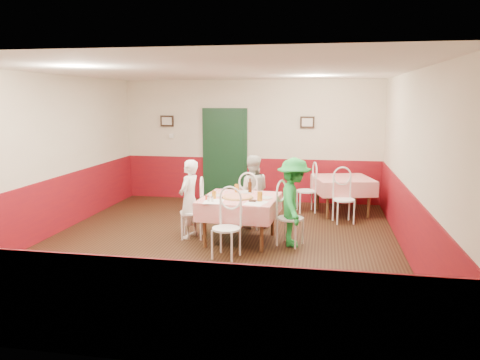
% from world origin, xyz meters
% --- Properties ---
extents(floor, '(7.00, 7.00, 0.00)m').
position_xyz_m(floor, '(0.00, 0.00, 0.00)').
color(floor, black).
rests_on(floor, ground).
extents(ceiling, '(7.00, 7.00, 0.00)m').
position_xyz_m(ceiling, '(0.00, 0.00, 2.80)').
color(ceiling, white).
rests_on(ceiling, back_wall).
extents(back_wall, '(6.00, 0.10, 2.80)m').
position_xyz_m(back_wall, '(0.00, 3.50, 1.40)').
color(back_wall, beige).
rests_on(back_wall, ground).
extents(front_wall, '(6.00, 0.10, 2.80)m').
position_xyz_m(front_wall, '(0.00, -3.50, 1.40)').
color(front_wall, beige).
rests_on(front_wall, ground).
extents(left_wall, '(0.10, 7.00, 2.80)m').
position_xyz_m(left_wall, '(-3.00, 0.00, 1.40)').
color(left_wall, beige).
rests_on(left_wall, ground).
extents(right_wall, '(0.10, 7.00, 2.80)m').
position_xyz_m(right_wall, '(3.00, 0.00, 1.40)').
color(right_wall, beige).
rests_on(right_wall, ground).
extents(wainscot_back, '(6.00, 0.03, 1.00)m').
position_xyz_m(wainscot_back, '(0.00, 3.48, 0.50)').
color(wainscot_back, maroon).
rests_on(wainscot_back, ground).
extents(wainscot_front, '(6.00, 0.03, 1.00)m').
position_xyz_m(wainscot_front, '(0.00, -3.48, 0.50)').
color(wainscot_front, maroon).
rests_on(wainscot_front, ground).
extents(wainscot_left, '(0.03, 7.00, 1.00)m').
position_xyz_m(wainscot_left, '(-2.98, 0.00, 0.50)').
color(wainscot_left, maroon).
rests_on(wainscot_left, ground).
extents(wainscot_right, '(0.03, 7.00, 1.00)m').
position_xyz_m(wainscot_right, '(2.98, 0.00, 0.50)').
color(wainscot_right, maroon).
rests_on(wainscot_right, ground).
extents(door, '(0.96, 0.06, 2.10)m').
position_xyz_m(door, '(-0.60, 3.45, 1.05)').
color(door, black).
rests_on(door, ground).
extents(picture_left, '(0.32, 0.03, 0.26)m').
position_xyz_m(picture_left, '(-2.00, 3.45, 1.85)').
color(picture_left, black).
rests_on(picture_left, back_wall).
extents(picture_right, '(0.32, 0.03, 0.26)m').
position_xyz_m(picture_right, '(1.30, 3.45, 1.85)').
color(picture_right, black).
rests_on(picture_right, back_wall).
extents(thermostat, '(0.10, 0.03, 0.10)m').
position_xyz_m(thermostat, '(-1.90, 3.45, 1.50)').
color(thermostat, white).
rests_on(thermostat, back_wall).
extents(main_table, '(1.30, 1.30, 0.77)m').
position_xyz_m(main_table, '(0.34, 0.28, 0.38)').
color(main_table, red).
rests_on(main_table, ground).
extents(second_table, '(1.36, 1.36, 0.77)m').
position_xyz_m(second_table, '(2.10, 2.56, 0.38)').
color(second_table, red).
rests_on(second_table, ground).
extents(chair_left, '(0.48, 0.48, 0.90)m').
position_xyz_m(chair_left, '(-0.51, 0.34, 0.45)').
color(chair_left, white).
rests_on(chair_left, ground).
extents(chair_right, '(0.53, 0.53, 0.90)m').
position_xyz_m(chair_right, '(1.18, 0.23, 0.45)').
color(chair_right, white).
rests_on(chair_right, ground).
extents(chair_far, '(0.49, 0.49, 0.90)m').
position_xyz_m(chair_far, '(0.39, 1.13, 0.45)').
color(chair_far, white).
rests_on(chair_far, ground).
extents(chair_near, '(0.50, 0.50, 0.90)m').
position_xyz_m(chair_near, '(0.28, -0.56, 0.45)').
color(chair_near, white).
rests_on(chair_near, ground).
extents(chair_second_a, '(0.51, 0.51, 0.90)m').
position_xyz_m(chair_second_a, '(1.35, 2.56, 0.45)').
color(chair_second_a, white).
rests_on(chair_second_a, ground).
extents(chair_second_b, '(0.51, 0.51, 0.90)m').
position_xyz_m(chair_second_b, '(2.10, 1.81, 0.45)').
color(chair_second_b, white).
rests_on(chair_second_b, ground).
extents(pizza, '(0.53, 0.53, 0.03)m').
position_xyz_m(pizza, '(0.31, 0.21, 0.78)').
color(pizza, '#B74723').
rests_on(pizza, main_table).
extents(plate_left, '(0.27, 0.27, 0.01)m').
position_xyz_m(plate_left, '(-0.10, 0.31, 0.77)').
color(plate_left, white).
rests_on(plate_left, main_table).
extents(plate_right, '(0.27, 0.27, 0.01)m').
position_xyz_m(plate_right, '(0.75, 0.28, 0.77)').
color(plate_right, white).
rests_on(plate_right, main_table).
extents(plate_far, '(0.27, 0.27, 0.01)m').
position_xyz_m(plate_far, '(0.36, 0.69, 0.77)').
color(plate_far, white).
rests_on(plate_far, main_table).
extents(glass_a, '(0.07, 0.07, 0.13)m').
position_xyz_m(glass_a, '(-0.06, 0.08, 0.82)').
color(glass_a, '#BF7219').
rests_on(glass_a, main_table).
extents(glass_b, '(0.09, 0.09, 0.16)m').
position_xyz_m(glass_b, '(0.70, 0.03, 0.84)').
color(glass_b, '#BF7219').
rests_on(glass_b, main_table).
extents(glass_c, '(0.08, 0.08, 0.14)m').
position_xyz_m(glass_c, '(0.21, 0.68, 0.83)').
color(glass_c, '#BF7219').
rests_on(glass_c, main_table).
extents(beer_bottle, '(0.07, 0.07, 0.23)m').
position_xyz_m(beer_bottle, '(0.44, 0.65, 0.88)').
color(beer_bottle, '#381C0A').
rests_on(beer_bottle, main_table).
extents(shaker_a, '(0.04, 0.04, 0.09)m').
position_xyz_m(shaker_a, '(-0.10, -0.12, 0.81)').
color(shaker_a, silver).
rests_on(shaker_a, main_table).
extents(shaker_b, '(0.04, 0.04, 0.09)m').
position_xyz_m(shaker_b, '(-0.03, -0.16, 0.81)').
color(shaker_b, silver).
rests_on(shaker_b, main_table).
extents(shaker_c, '(0.04, 0.04, 0.09)m').
position_xyz_m(shaker_c, '(-0.16, -0.02, 0.81)').
color(shaker_c, '#B23319').
rests_on(shaker_c, main_table).
extents(menu_left, '(0.33, 0.42, 0.00)m').
position_xyz_m(menu_left, '(-0.02, -0.12, 0.76)').
color(menu_left, white).
rests_on(menu_left, main_table).
extents(menu_right, '(0.40, 0.47, 0.00)m').
position_xyz_m(menu_right, '(0.66, -0.11, 0.76)').
color(menu_right, white).
rests_on(menu_right, main_table).
extents(wallet, '(0.12, 0.10, 0.02)m').
position_xyz_m(wallet, '(0.60, -0.01, 0.77)').
color(wallet, black).
rests_on(wallet, main_table).
extents(diner_left, '(0.43, 0.55, 1.36)m').
position_xyz_m(diner_left, '(-0.56, 0.35, 0.68)').
color(diner_left, gray).
rests_on(diner_left, ground).
extents(diner_far, '(0.73, 0.61, 1.36)m').
position_xyz_m(diner_far, '(0.40, 1.18, 0.68)').
color(diner_far, gray).
rests_on(diner_far, ground).
extents(diner_right, '(0.64, 0.99, 1.45)m').
position_xyz_m(diner_right, '(1.23, 0.22, 0.72)').
color(diner_right, gray).
rests_on(diner_right, ground).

